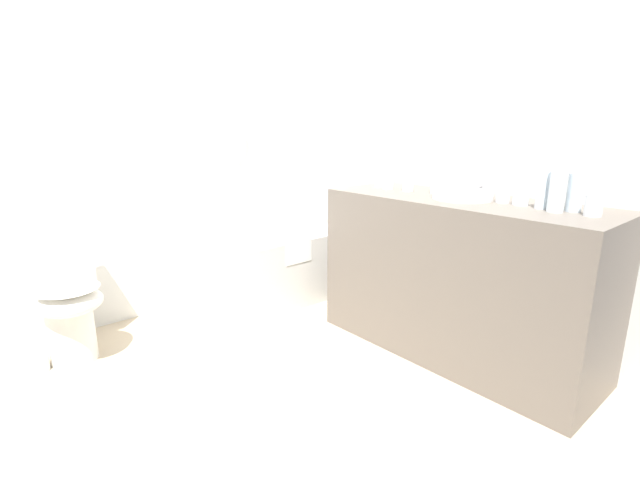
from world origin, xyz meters
TOP-DOWN VIEW (x-y plane):
  - ground_plane at (0.00, 0.00)m, footprint 3.90×3.90m
  - wall_back_tiled at (0.00, 1.31)m, footprint 3.30×0.10m
  - wall_right_mirror at (1.50, 0.00)m, footprint 0.10×2.92m
  - bathtub at (0.71, 0.94)m, footprint 1.41×0.65m
  - toilet at (-0.55, 0.94)m, footprint 0.39×0.49m
  - vanity_counter at (1.16, -0.44)m, footprint 0.59×1.54m
  - sink_basin at (1.14, -0.44)m, footprint 0.32×0.32m
  - sink_faucet at (1.33, -0.44)m, footprint 0.11×0.15m
  - water_bottle_0 at (1.16, 0.17)m, footprint 0.06×0.06m
  - water_bottle_1 at (1.20, -0.97)m, footprint 0.07×0.07m
  - water_bottle_2 at (1.16, -0.84)m, footprint 0.06×0.06m
  - water_bottle_3 at (1.15, 0.09)m, footprint 0.07×0.07m
  - water_bottle_4 at (1.16, -0.06)m, footprint 0.07×0.07m
  - water_bottle_5 at (1.13, -0.92)m, footprint 0.07×0.07m
  - drinking_glass_0 at (1.19, -0.73)m, footprint 0.08×0.08m
  - drinking_glass_1 at (1.19, -0.64)m, footprint 0.07×0.07m
  - drinking_glass_2 at (1.16, -1.07)m, footprint 0.07×0.07m
  - drinking_glass_3 at (1.20, -0.23)m, footprint 0.07×0.07m
  - toilet_paper_roll at (-0.73, 0.89)m, footprint 0.11×0.11m

SIDE VIEW (x-z plane):
  - ground_plane at x=0.00m, z-range 0.00..0.00m
  - toilet_paper_roll at x=-0.73m, z-range 0.00..0.10m
  - bathtub at x=0.71m, z-range -0.35..0.89m
  - toilet at x=-0.55m, z-range 0.00..0.72m
  - vanity_counter at x=1.16m, z-range 0.00..0.90m
  - sink_basin at x=1.14m, z-range 0.90..0.95m
  - sink_faucet at x=1.33m, z-range 0.90..0.96m
  - drinking_glass_0 at x=1.19m, z-range 0.90..0.97m
  - drinking_glass_3 at x=1.20m, z-range 0.90..0.98m
  - drinking_glass_1 at x=1.19m, z-range 0.90..0.98m
  - drinking_glass_2 at x=1.16m, z-range 0.90..0.99m
  - water_bottle_0 at x=1.16m, z-range 0.89..1.07m
  - water_bottle_3 at x=1.15m, z-range 0.89..1.08m
  - water_bottle_1 at x=1.20m, z-range 0.89..1.09m
  - water_bottle_2 at x=1.16m, z-range 0.89..1.09m
  - water_bottle_4 at x=1.16m, z-range 0.89..1.12m
  - water_bottle_5 at x=1.13m, z-range 0.89..1.13m
  - wall_back_tiled at x=0.00m, z-range 0.00..2.57m
  - wall_right_mirror at x=1.50m, z-range 0.00..2.57m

